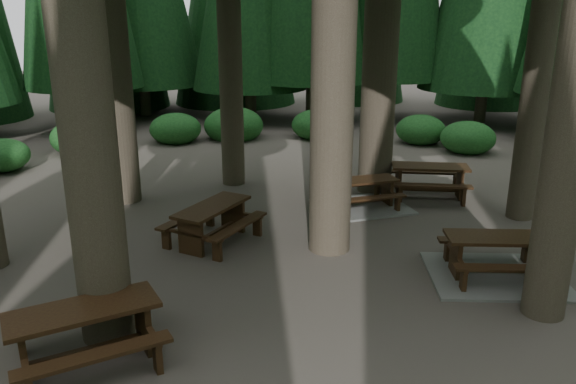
{
  "coord_description": "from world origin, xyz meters",
  "views": [
    {
      "loc": [
        -0.27,
        -10.46,
        4.58
      ],
      "look_at": [
        -0.04,
        0.6,
        1.1
      ],
      "focal_mm": 35.0,
      "sensor_mm": 36.0,
      "label": 1
    }
  ],
  "objects_px": {
    "picnic_table_c": "(362,198)",
    "picnic_table_d": "(430,176)",
    "picnic_table_b": "(213,218)",
    "picnic_table_e": "(85,327)",
    "picnic_table_a": "(496,263)"
  },
  "relations": [
    {
      "from": "picnic_table_b",
      "to": "picnic_table_c",
      "type": "xyz_separation_m",
      "value": [
        3.47,
        2.16,
        -0.3
      ]
    },
    {
      "from": "picnic_table_e",
      "to": "picnic_table_b",
      "type": "bearing_deg",
      "value": 45.9
    },
    {
      "from": "picnic_table_a",
      "to": "picnic_table_b",
      "type": "xyz_separation_m",
      "value": [
        -5.34,
        1.78,
        0.27
      ]
    },
    {
      "from": "picnic_table_d",
      "to": "picnic_table_e",
      "type": "height_order",
      "value": "picnic_table_e"
    },
    {
      "from": "picnic_table_c",
      "to": "picnic_table_d",
      "type": "xyz_separation_m",
      "value": [
        1.89,
        0.86,
        0.32
      ]
    },
    {
      "from": "picnic_table_c",
      "to": "picnic_table_b",
      "type": "bearing_deg",
      "value": -163.8
    },
    {
      "from": "picnic_table_c",
      "to": "picnic_table_e",
      "type": "distance_m",
      "value": 8.03
    },
    {
      "from": "picnic_table_a",
      "to": "picnic_table_e",
      "type": "relative_size",
      "value": 1.01
    },
    {
      "from": "picnic_table_e",
      "to": "picnic_table_d",
      "type": "bearing_deg",
      "value": 20.16
    },
    {
      "from": "picnic_table_c",
      "to": "picnic_table_d",
      "type": "distance_m",
      "value": 2.11
    },
    {
      "from": "picnic_table_b",
      "to": "picnic_table_d",
      "type": "height_order",
      "value": "picnic_table_d"
    },
    {
      "from": "picnic_table_a",
      "to": "picnic_table_e",
      "type": "height_order",
      "value": "picnic_table_e"
    },
    {
      "from": "picnic_table_d",
      "to": "picnic_table_a",
      "type": "bearing_deg",
      "value": -82.46
    },
    {
      "from": "picnic_table_c",
      "to": "picnic_table_d",
      "type": "bearing_deg",
      "value": 8.66
    },
    {
      "from": "picnic_table_c",
      "to": "picnic_table_e",
      "type": "bearing_deg",
      "value": -141.9
    }
  ]
}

